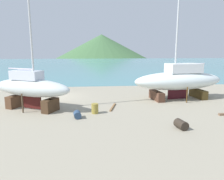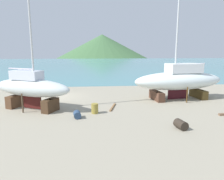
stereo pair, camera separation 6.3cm
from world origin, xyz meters
The scene contains 10 objects.
ground_plane centered at (0.00, -5.54, 0.00)m, with size 47.56×47.56×0.00m, color gray.
sea_water centered at (0.00, 51.58, 0.00)m, with size 171.22×90.46×0.01m, color teal.
headland_hill centered at (13.43, 171.19, 0.00)m, with size 140.03×140.03×36.29m, color #426B3F.
sailboat_small_center centered at (-1.72, -4.74, 1.93)m, with size 7.76×5.25×11.66m.
sailboat_large_starboard centered at (12.60, -2.13, 2.01)m, with size 9.94×4.23×14.63m.
barrel_tipped_left centered at (3.72, -6.49, 0.41)m, with size 0.56×0.56×0.81m, color olive.
barrel_rust_near centered at (-4.00, 2.90, 0.26)m, with size 0.53×0.53×0.87m, color brown.
barrel_blue_faded centered at (9.30, -10.53, 0.30)m, with size 0.60×0.60×0.89m, color #30281F.
barrel_rust_far centered at (2.37, -7.59, 0.27)m, with size 0.55×0.55×0.79m, color navy.
timber_plank_near centered at (5.34, -4.95, 0.06)m, with size 2.45×0.15×0.12m, color olive.
Camera 1 is at (3.45, -23.33, 5.17)m, focal length 34.16 mm.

